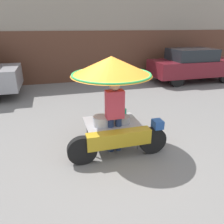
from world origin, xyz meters
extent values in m
plane|color=slate|center=(0.00, 0.00, 0.00)|extent=(36.00, 36.00, 0.00)
cube|color=gray|center=(0.00, 7.89, 2.01)|extent=(28.00, 2.00, 4.02)
cube|color=#563323|center=(0.00, 6.86, 1.20)|extent=(23.80, 0.06, 2.40)
cylinder|color=black|center=(0.83, -0.15, 0.30)|extent=(0.61, 0.14, 0.61)
cylinder|color=black|center=(-0.71, -0.15, 0.30)|extent=(0.61, 0.14, 0.61)
cube|color=#B7931E|center=(0.06, -0.15, 0.46)|extent=(1.36, 0.24, 0.32)
cube|color=#234C93|center=(0.92, -0.15, 0.68)|extent=(0.20, 0.24, 0.18)
cylinder|color=black|center=(0.06, 0.69, 0.27)|extent=(0.55, 0.14, 0.55)
cylinder|color=#515156|center=(0.57, 0.07, 0.29)|extent=(0.03, 0.03, 0.58)
cylinder|color=#515156|center=(0.57, 0.80, 0.29)|extent=(0.03, 0.03, 0.58)
cylinder|color=#515156|center=(-0.45, 0.07, 0.29)|extent=(0.03, 0.03, 0.58)
cylinder|color=#515156|center=(-0.45, 0.80, 0.29)|extent=(0.03, 0.03, 0.58)
cube|color=#9E9EA3|center=(0.06, 0.43, 0.59)|extent=(1.21, 0.87, 0.02)
cylinder|color=#B2B2B7|center=(0.06, 0.43, 1.13)|extent=(0.03, 0.03, 1.07)
cone|color=orange|center=(0.06, 0.43, 1.87)|extent=(1.73, 1.73, 0.40)
torus|color=green|center=(0.06, 0.43, 1.69)|extent=(1.69, 1.69, 0.05)
cylinder|color=#B7B7BC|center=(-0.21, 0.28, 0.71)|extent=(0.35, 0.35, 0.21)
cylinder|color=#939399|center=(0.27, 0.30, 0.68)|extent=(0.36, 0.36, 0.15)
cylinder|color=#1E936B|center=(0.39, 0.67, 0.69)|extent=(0.21, 0.21, 0.17)
cylinder|color=navy|center=(-0.03, 0.17, 0.40)|extent=(0.14, 0.14, 0.80)
cylinder|color=navy|center=(0.15, 0.17, 0.40)|extent=(0.14, 0.14, 0.80)
cube|color=#C13847|center=(0.06, 0.17, 1.11)|extent=(0.38, 0.22, 0.60)
sphere|color=tan|center=(0.06, 0.17, 1.52)|extent=(0.22, 0.22, 0.22)
cylinder|color=black|center=(7.01, 6.18, 0.34)|extent=(0.67, 0.20, 0.67)
cylinder|color=black|center=(4.34, 4.66, 0.34)|extent=(0.67, 0.20, 0.67)
cylinder|color=black|center=(4.34, 6.18, 0.34)|extent=(0.67, 0.20, 0.67)
cube|color=maroon|center=(5.68, 5.42, 0.70)|extent=(4.30, 1.79, 0.72)
cube|color=#1E2328|center=(5.46, 5.42, 1.33)|extent=(2.07, 1.57, 0.54)
camera|label=1|loc=(-1.15, -3.96, 2.66)|focal=35.00mm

